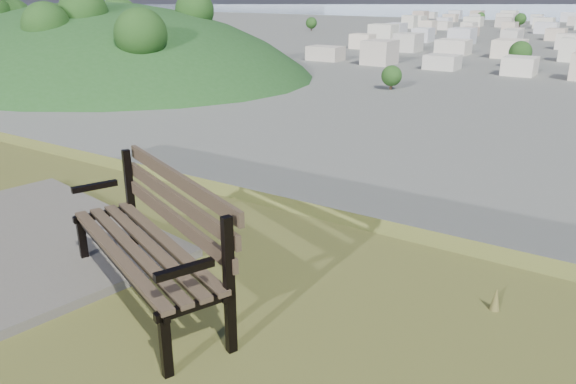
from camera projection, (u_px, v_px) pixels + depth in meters
The scene contains 2 objects.
park_bench at pixel (155, 233), 4.20m from camera, with size 1.98×1.29×0.99m.
green_wooded_hill at pixel (98, 71), 194.08m from camera, with size 180.05×144.04×90.02m.
Camera 1 is at (3.10, -0.74, 27.29)m, focal length 35.00 mm.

